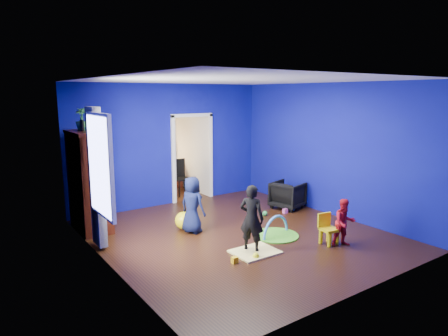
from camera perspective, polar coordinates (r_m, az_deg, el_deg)
floor at (r=7.76m, az=2.08°, el=-9.50°), size 5.00×5.50×0.01m
ceiling at (r=7.29m, az=2.23°, el=12.45°), size 5.00×5.50×0.01m
wall_back at (r=9.70m, az=-7.69°, el=3.31°), size 5.00×0.02×2.90m
wall_front at (r=5.49m, az=19.73°, el=-2.80°), size 5.00×0.02×2.90m
wall_left at (r=6.23m, az=-16.53°, el=-1.08°), size 0.02×5.50×2.90m
wall_right at (r=9.10m, az=14.84°, el=2.57°), size 0.02×5.50×2.90m
alcove at (r=10.77m, az=-6.97°, el=2.97°), size 1.00×1.75×2.50m
armchair at (r=9.53m, az=9.09°, el=-3.82°), size 0.85×0.84×0.63m
child_black at (r=6.82m, az=3.97°, el=-7.19°), size 0.46×0.51×1.17m
child_navy at (r=7.74m, az=-4.56°, el=-5.26°), size 0.52×0.63×1.10m
toddler_red at (r=7.40m, az=16.81°, el=-7.47°), size 0.51×0.46×0.85m
vase at (r=7.78m, az=-18.57°, el=5.61°), size 0.20×0.20×0.20m
potted_plant at (r=8.27m, az=-19.66°, el=6.60°), size 0.30×0.30×0.43m
tv_armoire at (r=8.22m, az=-18.73°, el=-1.79°), size 0.58×1.14×1.96m
crt_tv at (r=8.22m, az=-18.48°, el=-1.49°), size 0.46×0.70×0.54m
yellow_blanket at (r=6.94m, az=4.44°, el=-11.86°), size 0.76×0.61×0.03m
hopper_ball at (r=8.04m, az=-5.74°, el=-7.47°), size 0.36×0.36×0.36m
kid_chair at (r=7.47m, az=14.80°, el=-8.63°), size 0.32×0.32×0.50m
play_mat at (r=7.75m, az=7.40°, el=-9.50°), size 0.86×0.86×0.02m
toy_arch at (r=7.75m, az=7.40°, el=-9.44°), size 0.77×0.21×0.78m
window_left at (r=6.55m, az=-17.43°, el=0.31°), size 0.03×0.95×1.55m
curtain at (r=7.15m, az=-17.77°, el=-1.32°), size 0.14×0.42×2.40m
doorway at (r=10.04m, az=-4.59°, el=1.31°), size 1.16×0.10×2.10m
study_desk at (r=11.47m, az=-8.36°, el=-1.03°), size 0.88×0.44×0.75m
desk_monitor at (r=11.48m, az=-8.71°, el=1.88°), size 0.40×0.05×0.32m
desk_lamp at (r=11.31m, az=-9.84°, el=1.61°), size 0.14×0.14×0.14m
folding_chair at (r=10.62m, az=-6.05°, el=-1.45°), size 0.40×0.40×0.92m
book_shelf at (r=11.36m, az=-8.84°, el=7.21°), size 0.88×0.24×0.04m
toy_0 at (r=8.61m, az=13.70°, el=-7.40°), size 0.10×0.08×0.10m
toy_1 at (r=9.33m, az=9.71°, el=-5.79°), size 0.11×0.11×0.11m
toy_2 at (r=6.53m, az=1.54°, el=-13.00°), size 0.10×0.08×0.10m
toy_3 at (r=8.94m, az=5.86°, el=-6.44°), size 0.11×0.11×0.11m
toy_4 at (r=9.17m, az=8.73°, el=-6.10°), size 0.10×0.08×0.10m
toy_5 at (r=6.70m, az=4.58°, el=-12.34°), size 0.11×0.11×0.11m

